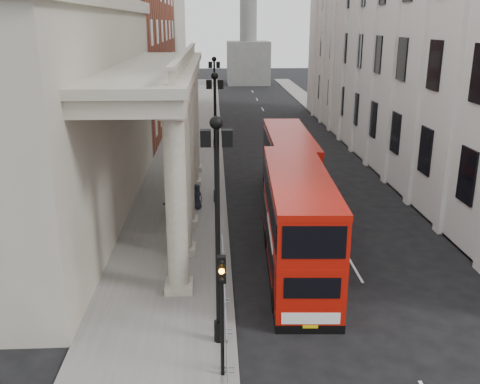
{
  "coord_description": "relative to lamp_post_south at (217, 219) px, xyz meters",
  "views": [
    {
      "loc": [
        -0.66,
        -13.13,
        11.29
      ],
      "look_at": [
        0.56,
        12.1,
        3.29
      ],
      "focal_mm": 40.0,
      "sensor_mm": 36.0,
      "label": 1
    }
  ],
  "objects": [
    {
      "name": "sidewalk_west",
      "position": [
        -2.4,
        26.0,
        -4.85
      ],
      "size": [
        6.0,
        140.0,
        0.12
      ],
      "primitive_type": "cube",
      "color": "slate",
      "rests_on": "ground"
    },
    {
      "name": "sidewalk_east",
      "position": [
        14.1,
        26.0,
        -4.85
      ],
      "size": [
        3.0,
        140.0,
        0.12
      ],
      "primitive_type": "cube",
      "color": "slate",
      "rests_on": "ground"
    },
    {
      "name": "kerb",
      "position": [
        0.55,
        26.0,
        -4.84
      ],
      "size": [
        0.2,
        140.0,
        0.14
      ],
      "primitive_type": "cube",
      "color": "slate",
      "rests_on": "ground"
    },
    {
      "name": "portico_building",
      "position": [
        -9.9,
        14.0,
        1.09
      ],
      "size": [
        9.0,
        28.0,
        12.0
      ],
      "primitive_type": "cube",
      "color": "gray",
      "rests_on": "ground"
    },
    {
      "name": "brick_building",
      "position": [
        -9.9,
        44.0,
        6.09
      ],
      "size": [
        9.0,
        32.0,
        22.0
      ],
      "primitive_type": "cube",
      "color": "brown",
      "rests_on": "ground"
    },
    {
      "name": "west_building_far",
      "position": [
        -9.9,
        76.0,
        5.09
      ],
      "size": [
        9.0,
        30.0,
        20.0
      ],
      "primitive_type": "cube",
      "color": "gray",
      "rests_on": "ground"
    },
    {
      "name": "east_building",
      "position": [
        16.6,
        28.0,
        7.59
      ],
      "size": [
        8.0,
        55.0,
        25.0
      ],
      "primitive_type": "cube",
      "color": "silver",
      "rests_on": "ground"
    },
    {
      "name": "lamp_post_south",
      "position": [
        0.0,
        0.0,
        0.0
      ],
      "size": [
        1.05,
        0.44,
        8.32
      ],
      "color": "black",
      "rests_on": "sidewalk_west"
    },
    {
      "name": "lamp_post_mid",
      "position": [
        0.0,
        16.0,
        0.0
      ],
      "size": [
        1.05,
        0.44,
        8.32
      ],
      "color": "black",
      "rests_on": "sidewalk_west"
    },
    {
      "name": "lamp_post_north",
      "position": [
        0.0,
        32.0,
        0.0
      ],
      "size": [
        1.05,
        0.44,
        8.32
      ],
      "color": "black",
      "rests_on": "sidewalk_west"
    },
    {
      "name": "traffic_light",
      "position": [
        0.1,
        -2.02,
        -1.8
      ],
      "size": [
        0.28,
        0.33,
        4.3
      ],
      "color": "black",
      "rests_on": "sidewalk_west"
    },
    {
      "name": "crowd_barriers",
      "position": [
        0.25,
        -1.77,
        -4.24
      ],
      "size": [
        0.5,
        18.75,
        1.1
      ],
      "color": "gray",
      "rests_on": "sidewalk_west"
    },
    {
      "name": "bus_near",
      "position": [
        3.74,
        5.97,
        -2.4
      ],
      "size": [
        3.23,
        11.26,
        4.81
      ],
      "rotation": [
        0.0,
        0.0,
        -0.05
      ],
      "color": "#AD1108",
      "rests_on": "ground"
    },
    {
      "name": "bus_far",
      "position": [
        4.7,
        16.14,
        -2.49
      ],
      "size": [
        2.83,
        10.77,
        4.62
      ],
      "rotation": [
        0.0,
        0.0,
        -0.02
      ],
      "color": "#AA1107",
      "rests_on": "ground"
    },
    {
      "name": "pedestrian_a",
      "position": [
        -1.86,
        13.54,
        -3.94
      ],
      "size": [
        0.73,
        0.64,
        1.7
      ],
      "primitive_type": "imported",
      "rotation": [
        0.0,
        0.0,
        0.47
      ],
      "color": "black",
      "rests_on": "sidewalk_west"
    },
    {
      "name": "pedestrian_b",
      "position": [
        -2.73,
        12.89,
        -3.83
      ],
      "size": [
        1.14,
        1.02,
        1.92
      ],
      "primitive_type": "imported",
      "rotation": [
        0.0,
        0.0,
        3.53
      ],
      "color": "#292421",
      "rests_on": "sidewalk_west"
    },
    {
      "name": "pedestrian_c",
      "position": [
        -1.22,
        14.79,
        -4.0
      ],
      "size": [
        0.92,
        0.78,
        1.59
      ],
      "primitive_type": "imported",
      "rotation": [
        0.0,
        0.0,
        5.86
      ],
      "color": "black",
      "rests_on": "sidewalk_west"
    }
  ]
}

